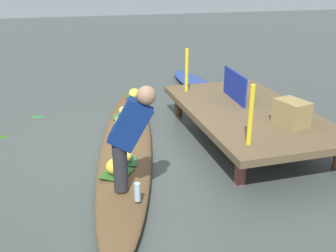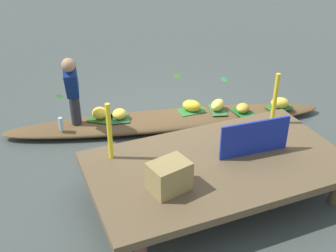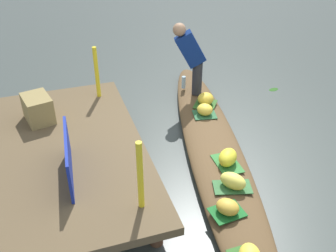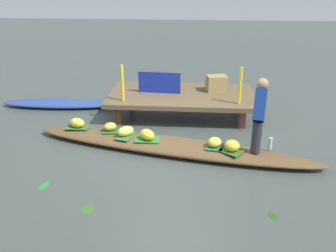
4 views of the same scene
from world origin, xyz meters
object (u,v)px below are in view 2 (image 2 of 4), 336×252
(banana_bunch_4, at_px, (218,105))
(produce_crate, at_px, (169,176))
(banana_bunch_5, at_px, (120,114))
(water_bottle, at_px, (61,124))
(vendor_boat, at_px, (168,120))
(vendor_person, at_px, (72,86))
(banana_bunch_0, at_px, (100,113))
(banana_bunch_1, at_px, (192,106))
(banana_bunch_2, at_px, (243,108))
(market_banner, at_px, (255,138))
(banana_bunch_3, at_px, (280,103))

(banana_bunch_4, xyz_separation_m, produce_crate, (1.71, 2.00, 0.37))
(banana_bunch_5, bearing_deg, water_bottle, -0.38)
(vendor_boat, relative_size, banana_bunch_4, 16.98)
(banana_bunch_4, distance_m, vendor_person, 2.40)
(vendor_person, relative_size, water_bottle, 5.76)
(banana_bunch_5, height_order, water_bottle, water_bottle)
(banana_bunch_0, height_order, banana_bunch_1, same)
(banana_bunch_2, relative_size, market_banner, 0.27)
(banana_bunch_2, bearing_deg, banana_bunch_1, -25.65)
(banana_bunch_1, distance_m, banana_bunch_2, 0.85)
(banana_bunch_2, relative_size, vendor_person, 0.21)
(banana_bunch_0, distance_m, water_bottle, 0.66)
(banana_bunch_5, height_order, market_banner, market_banner)
(banana_bunch_2, height_order, banana_bunch_3, banana_bunch_3)
(banana_bunch_0, xyz_separation_m, banana_bunch_1, (-1.48, 0.33, 0.00))
(vendor_boat, bearing_deg, banana_bunch_5, -0.68)
(banana_bunch_1, height_order, water_bottle, water_bottle)
(water_bottle, height_order, produce_crate, produce_crate)
(banana_bunch_2, height_order, water_bottle, water_bottle)
(banana_bunch_2, xyz_separation_m, market_banner, (0.79, 1.51, 0.45))
(banana_bunch_0, bearing_deg, banana_bunch_2, 162.75)
(banana_bunch_2, bearing_deg, banana_bunch_0, -17.25)
(banana_bunch_5, bearing_deg, vendor_boat, 167.05)
(banana_bunch_4, bearing_deg, banana_bunch_1, -17.85)
(banana_bunch_4, xyz_separation_m, vendor_person, (2.30, -0.35, 0.59))
(banana_bunch_0, xyz_separation_m, banana_bunch_3, (-2.91, 0.79, -0.00))
(water_bottle, bearing_deg, vendor_person, -176.46)
(banana_bunch_0, relative_size, produce_crate, 0.59)
(banana_bunch_3, xyz_separation_m, vendor_person, (3.32, -0.68, 0.59))
(banana_bunch_4, xyz_separation_m, market_banner, (0.44, 1.74, 0.43))
(vendor_boat, bearing_deg, vendor_person, 4.60)
(banana_bunch_0, bearing_deg, banana_bunch_4, 166.24)
(banana_bunch_2, distance_m, banana_bunch_5, 2.03)
(banana_bunch_3, distance_m, banana_bunch_5, 2.70)
(banana_bunch_0, relative_size, market_banner, 0.28)
(vendor_person, relative_size, produce_crate, 2.71)
(vendor_boat, xyz_separation_m, banana_bunch_0, (1.05, -0.31, 0.20))
(banana_bunch_1, xyz_separation_m, banana_bunch_3, (-1.43, 0.46, -0.00))
(banana_bunch_5, bearing_deg, banana_bunch_0, -24.91)
(banana_bunch_0, distance_m, banana_bunch_3, 3.01)
(banana_bunch_5, xyz_separation_m, water_bottle, (0.93, -0.01, 0.01))
(banana_bunch_4, bearing_deg, banana_bunch_3, 162.02)
(produce_crate, bearing_deg, banana_bunch_4, -130.56)
(banana_bunch_1, relative_size, market_banner, 0.34)
(banana_bunch_1, relative_size, produce_crate, 0.72)
(banana_bunch_3, height_order, market_banner, market_banner)
(vendor_boat, relative_size, banana_bunch_2, 21.07)
(banana_bunch_0, height_order, vendor_person, vendor_person)
(banana_bunch_0, relative_size, banana_bunch_2, 1.04)
(water_bottle, distance_m, produce_crate, 2.51)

